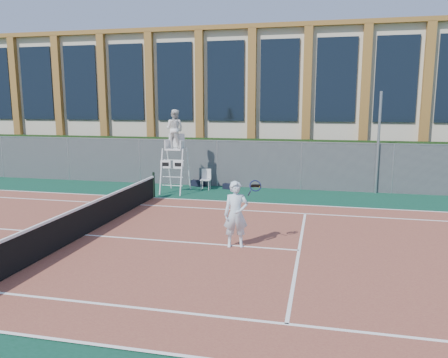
% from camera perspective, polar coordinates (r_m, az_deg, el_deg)
% --- Properties ---
extents(ground, '(120.00, 120.00, 0.00)m').
position_cam_1_polar(ground, '(13.95, -17.72, -7.10)').
color(ground, '#233814').
extents(apron, '(36.00, 20.00, 0.01)m').
position_cam_1_polar(apron, '(14.78, -15.76, -6.04)').
color(apron, '#0D3926').
rests_on(apron, ground).
extents(tennis_court, '(23.77, 10.97, 0.02)m').
position_cam_1_polar(tennis_court, '(13.94, -17.72, -7.02)').
color(tennis_court, brown).
rests_on(tennis_court, apron).
extents(tennis_net, '(0.10, 11.30, 1.10)m').
position_cam_1_polar(tennis_net, '(13.81, -17.83, -4.97)').
color(tennis_net, black).
rests_on(tennis_net, ground).
extents(fence, '(40.00, 0.06, 2.20)m').
position_cam_1_polar(fence, '(21.60, -6.06, 2.15)').
color(fence, '#595E60').
rests_on(fence, ground).
extents(hedge, '(40.00, 1.40, 2.20)m').
position_cam_1_polar(hedge, '(22.73, -5.09, 2.54)').
color(hedge, black).
rests_on(hedge, ground).
extents(building, '(45.00, 10.60, 8.22)m').
position_cam_1_polar(building, '(30.22, -0.51, 10.14)').
color(building, beige).
rests_on(building, ground).
extents(steel_pole, '(0.12, 0.12, 4.49)m').
position_cam_1_polar(steel_pole, '(20.38, 19.50, 4.43)').
color(steel_pole, '#9EA0A5').
rests_on(steel_pole, ground).
extents(umpire_chair, '(1.05, 1.61, 3.75)m').
position_cam_1_polar(umpire_chair, '(19.63, -6.45, 6.21)').
color(umpire_chair, white).
rests_on(umpire_chair, ground).
extents(plastic_chair, '(0.47, 0.47, 0.95)m').
position_cam_1_polar(plastic_chair, '(20.33, -2.37, 0.21)').
color(plastic_chair, silver).
rests_on(plastic_chair, apron).
extents(sports_bag_near, '(0.72, 0.43, 0.29)m').
position_cam_1_polar(sports_bag_near, '(21.15, -3.43, -0.57)').
color(sports_bag_near, black).
rests_on(sports_bag_near, apron).
extents(sports_bag_far, '(0.68, 0.44, 0.25)m').
position_cam_1_polar(sports_bag_far, '(20.41, 0.75, -0.98)').
color(sports_bag_far, black).
rests_on(sports_bag_far, apron).
extents(tennis_player, '(1.06, 0.75, 1.84)m').
position_cam_1_polar(tennis_player, '(12.01, 1.59, -4.61)').
color(tennis_player, silver).
rests_on(tennis_player, tennis_court).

